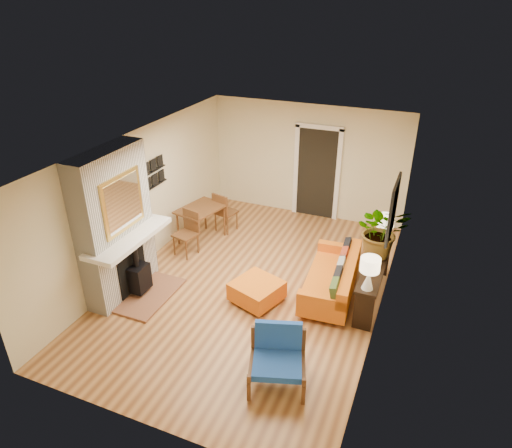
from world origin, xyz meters
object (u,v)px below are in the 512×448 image
object	(u,v)px
sofa	(335,279)
blue_chair	(278,353)
lamp_far	(385,226)
ottoman	(257,291)
dining_table	(204,215)
lamp_near	(370,270)
houseplant	(381,231)
console_table	(374,271)

from	to	relation	value
sofa	blue_chair	xyz separation A→B (m)	(-0.26, -2.20, 0.11)
lamp_far	ottoman	bearing A→B (deg)	-138.79
ottoman	dining_table	distance (m)	2.43
lamp_near	houseplant	bearing A→B (deg)	90.54
blue_chair	houseplant	size ratio (longest dim) A/B	0.99
ottoman	console_table	size ratio (longest dim) A/B	0.51
dining_table	blue_chair	bearing A→B (deg)	-47.79
dining_table	console_table	size ratio (longest dim) A/B	0.94
ottoman	console_table	world-z (taller)	console_table
sofa	lamp_far	size ratio (longest dim) A/B	3.52
sofa	lamp_far	distance (m)	1.30
console_table	houseplant	size ratio (longest dim) A/B	1.95
ottoman	dining_table	bearing A→B (deg)	139.93
dining_table	lamp_near	xyz separation A→B (m)	(3.64, -1.50, 0.46)
blue_chair	lamp_near	world-z (taller)	lamp_near
lamp_far	console_table	bearing A→B (deg)	-90.00
lamp_far	dining_table	bearing A→B (deg)	-179.42
ottoman	lamp_far	size ratio (longest dim) A/B	1.73
sofa	lamp_near	size ratio (longest dim) A/B	3.52
dining_table	lamp_near	size ratio (longest dim) A/B	3.22
blue_chair	houseplant	bearing A→B (deg)	71.34
dining_table	houseplant	world-z (taller)	houseplant
sofa	console_table	world-z (taller)	sofa
blue_chair	houseplant	distance (m)	2.84
console_table	lamp_near	distance (m)	0.91
console_table	lamp_far	world-z (taller)	lamp_far
dining_table	console_table	bearing A→B (deg)	-11.43
sofa	lamp_near	distance (m)	1.18
blue_chair	lamp_far	size ratio (longest dim) A/B	1.75
console_table	lamp_near	bearing A→B (deg)	-90.00
ottoman	sofa	bearing A→B (deg)	31.14
sofa	console_table	size ratio (longest dim) A/B	1.03
lamp_near	houseplant	world-z (taller)	houseplant
console_table	houseplant	world-z (taller)	houseplant
lamp_near	lamp_far	world-z (taller)	same
console_table	ottoman	bearing A→B (deg)	-155.90
console_table	sofa	bearing A→B (deg)	-171.22
dining_table	lamp_far	bearing A→B (deg)	0.58
ottoman	lamp_near	world-z (taller)	lamp_near
lamp_far	houseplant	distance (m)	0.50
ottoman	lamp_far	xyz separation A→B (m)	(1.80, 1.58, 0.85)
ottoman	lamp_far	world-z (taller)	lamp_far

